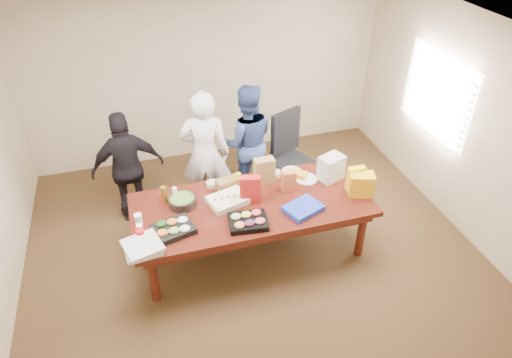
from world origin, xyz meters
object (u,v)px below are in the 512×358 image
object	(u,v)px
person_center	(205,154)
salad_bowl	(182,201)
office_chair	(290,159)
sheet_cake	(228,200)
person_right	(246,142)
conference_table	(252,227)

from	to	relation	value
person_center	salad_bowl	distance (m)	0.92
office_chair	sheet_cake	xyz separation A→B (m)	(-1.11, -0.92, 0.20)
person_center	person_right	xyz separation A→B (m)	(0.63, 0.24, -0.05)
sheet_cake	salad_bowl	xyz separation A→B (m)	(-0.52, 0.11, 0.01)
office_chair	salad_bowl	xyz separation A→B (m)	(-1.63, -0.80, 0.21)
person_right	office_chair	bearing A→B (deg)	164.52
conference_table	office_chair	xyz separation A→B (m)	(0.84, 1.00, 0.21)
sheet_cake	salad_bowl	distance (m)	0.53
person_right	salad_bowl	xyz separation A→B (m)	(-1.07, -1.04, -0.03)
conference_table	person_center	size ratio (longest dim) A/B	1.57
person_right	sheet_cake	size ratio (longest dim) A/B	3.80
salad_bowl	office_chair	bearing A→B (deg)	26.27
office_chair	person_right	bearing A→B (deg)	133.32
office_chair	person_center	size ratio (longest dim) A/B	0.66
conference_table	office_chair	distance (m)	1.32
conference_table	office_chair	bearing A→B (deg)	49.79
salad_bowl	person_center	bearing A→B (deg)	61.25
salad_bowl	sheet_cake	bearing A→B (deg)	-12.01
office_chair	person_center	distance (m)	1.23
conference_table	sheet_cake	xyz separation A→B (m)	(-0.27, 0.08, 0.41)
sheet_cake	salad_bowl	size ratio (longest dim) A/B	1.36
conference_table	person_center	world-z (taller)	person_center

